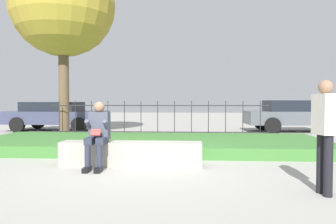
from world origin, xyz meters
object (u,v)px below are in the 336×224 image
at_px(person_seated_reader, 98,132).
at_px(car_parked_right, 299,115).
at_px(car_parked_left, 56,115).
at_px(stone_bench, 131,155).
at_px(tree_behind_fence, 63,5).
at_px(person_passerby, 325,127).

distance_m(person_seated_reader, car_parked_right, 10.16).
bearing_deg(car_parked_left, stone_bench, -56.59).
bearing_deg(tree_behind_fence, stone_bench, -56.07).
distance_m(car_parked_right, tree_behind_fence, 10.27).
height_order(stone_bench, tree_behind_fence, tree_behind_fence).
xyz_separation_m(car_parked_right, person_passerby, (-2.73, -9.47, 0.22)).
bearing_deg(person_seated_reader, car_parked_left, 117.80).
bearing_deg(stone_bench, car_parked_right, 53.00).
relative_size(stone_bench, person_seated_reader, 2.19).
bearing_deg(stone_bench, person_seated_reader, -156.27).
bearing_deg(stone_bench, person_passerby, -30.88).
relative_size(car_parked_right, person_passerby, 2.88).
bearing_deg(person_seated_reader, tree_behind_fence, 117.62).
distance_m(person_seated_reader, car_parked_left, 8.80).
xyz_separation_m(car_parked_left, tree_behind_fence, (1.41, -2.63, 3.98)).
xyz_separation_m(stone_bench, person_seated_reader, (-0.59, -0.26, 0.49)).
bearing_deg(stone_bench, car_parked_left, 121.99).
relative_size(person_passerby, tree_behind_fence, 0.24).
height_order(person_seated_reader, car_parked_right, car_parked_right).
distance_m(stone_bench, person_passerby, 3.61).
height_order(stone_bench, person_passerby, person_passerby).
relative_size(car_parked_left, person_passerby, 2.71).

